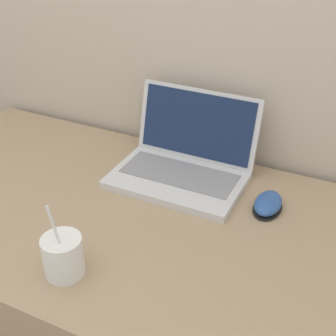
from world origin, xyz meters
TOP-DOWN VIEW (x-y plane):
  - desk at (0.00, 0.35)m, footprint 1.32×0.71m
  - laptop at (0.09, 0.57)m, footprint 0.35×0.28m
  - drink_cup at (0.02, 0.12)m, footprint 0.08×0.08m
  - computer_mouse at (0.34, 0.52)m, footprint 0.07×0.11m

SIDE VIEW (x-z plane):
  - desk at x=0.00m, z-range 0.00..0.78m
  - computer_mouse at x=0.34m, z-range 0.77..0.81m
  - drink_cup at x=0.02m, z-range 0.73..0.91m
  - laptop at x=0.09m, z-range 0.72..0.93m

